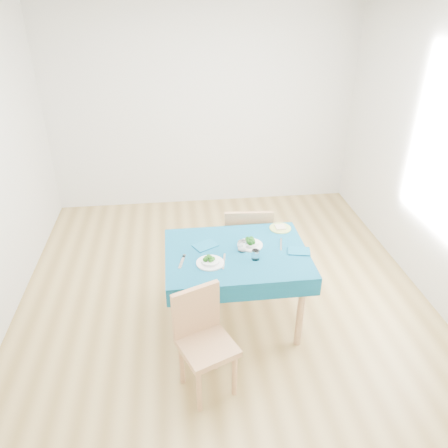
{
  "coord_description": "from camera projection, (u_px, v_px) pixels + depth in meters",
  "views": [
    {
      "loc": [
        -0.42,
        -3.4,
        2.76
      ],
      "look_at": [
        0.0,
        0.0,
        0.85
      ],
      "focal_mm": 35.0,
      "sensor_mm": 36.0,
      "label": 1
    }
  ],
  "objects": [
    {
      "name": "fork_far",
      "position": [
        248.0,
        246.0,
        3.77
      ],
      "size": [
        0.04,
        0.19,
        0.0
      ],
      "primitive_type": "cube",
      "rotation": [
        0.0,
        0.0,
        -0.08
      ],
      "color": "silver",
      "rests_on": "table"
    },
    {
      "name": "bread_slice",
      "position": [
        280.0,
        227.0,
        4.02
      ],
      "size": [
        0.1,
        0.1,
        0.01
      ],
      "primitive_type": "cube",
      "rotation": [
        0.0,
        0.0,
        0.04
      ],
      "color": "beige",
      "rests_on": "side_plate"
    },
    {
      "name": "chair_near",
      "position": [
        207.0,
        343.0,
        3.16
      ],
      "size": [
        0.5,
        0.52,
        0.94
      ],
      "primitive_type": "cube",
      "rotation": [
        0.0,
        0.0,
        0.4
      ],
      "color": "tan",
      "rests_on": "ground"
    },
    {
      "name": "napkin_near",
      "position": [
        205.0,
        246.0,
        3.76
      ],
      "size": [
        0.24,
        0.21,
        0.01
      ],
      "primitive_type": "cube",
      "rotation": [
        0.0,
        0.0,
        0.49
      ],
      "color": "#0D5070",
      "rests_on": "table"
    },
    {
      "name": "knife_near",
      "position": [
        224.0,
        261.0,
        3.56
      ],
      "size": [
        0.06,
        0.23,
        0.0
      ],
      "primitive_type": "cube",
      "rotation": [
        0.0,
        0.0,
        -0.19
      ],
      "color": "silver",
      "rests_on": "table"
    },
    {
      "name": "napkin_far",
      "position": [
        299.0,
        251.0,
        3.68
      ],
      "size": [
        0.21,
        0.16,
        0.01
      ],
      "primitive_type": "cube",
      "rotation": [
        0.0,
        0.0,
        -0.21
      ],
      "color": "#0D5070",
      "rests_on": "table"
    },
    {
      "name": "table",
      "position": [
        236.0,
        288.0,
        3.87
      ],
      "size": [
        1.19,
        0.9,
        0.76
      ],
      "primitive_type": "cube",
      "color": "navy",
      "rests_on": "ground"
    },
    {
      "name": "room_shell",
      "position": [
        224.0,
        172.0,
        3.67
      ],
      "size": [
        4.02,
        4.52,
        2.73
      ],
      "color": "olive",
      "rests_on": "ground"
    },
    {
      "name": "side_plate",
      "position": [
        280.0,
        228.0,
        4.03
      ],
      "size": [
        0.2,
        0.2,
        0.01
      ],
      "primitive_type": "cylinder",
      "color": "#B7CD64",
      "rests_on": "table"
    },
    {
      "name": "chair_far",
      "position": [
        246.0,
        226.0,
        4.43
      ],
      "size": [
        0.5,
        0.54,
        1.16
      ],
      "primitive_type": "cube",
      "rotation": [
        0.0,
        0.0,
        3.07
      ],
      "color": "tan",
      "rests_on": "ground"
    },
    {
      "name": "tumbler_side",
      "position": [
        255.0,
        255.0,
        3.57
      ],
      "size": [
        0.06,
        0.06,
        0.08
      ],
      "primitive_type": "cylinder",
      "color": "white",
      "rests_on": "table"
    },
    {
      "name": "bowl_near",
      "position": [
        210.0,
        260.0,
        3.51
      ],
      "size": [
        0.23,
        0.23,
        0.07
      ],
      "primitive_type": null,
      "color": "white",
      "rests_on": "table"
    },
    {
      "name": "bowl_far",
      "position": [
        250.0,
        242.0,
        3.75
      ],
      "size": [
        0.22,
        0.22,
        0.07
      ],
      "primitive_type": null,
      "color": "white",
      "rests_on": "table"
    },
    {
      "name": "knife_far",
      "position": [
        281.0,
        244.0,
        3.79
      ],
      "size": [
        0.06,
        0.2,
        0.0
      ],
      "primitive_type": "cube",
      "rotation": [
        0.0,
        0.0,
        -0.25
      ],
      "color": "silver",
      "rests_on": "table"
    },
    {
      "name": "tumbler_center",
      "position": [
        242.0,
        246.0,
        3.68
      ],
      "size": [
        0.07,
        0.07,
        0.09
      ],
      "primitive_type": "cylinder",
      "color": "white",
      "rests_on": "table"
    },
    {
      "name": "fork_near",
      "position": [
        182.0,
        262.0,
        3.55
      ],
      "size": [
        0.07,
        0.19,
        0.0
      ],
      "primitive_type": "cube",
      "rotation": [
        0.0,
        0.0,
        -0.24
      ],
      "color": "silver",
      "rests_on": "table"
    }
  ]
}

